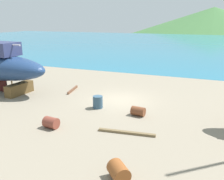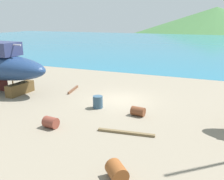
{
  "view_description": "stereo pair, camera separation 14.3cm",
  "coord_description": "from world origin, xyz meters",
  "px_view_note": "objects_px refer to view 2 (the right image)",
  "views": [
    {
      "loc": [
        5.9,
        -16.43,
        5.82
      ],
      "look_at": [
        0.18,
        -1.98,
        1.32
      ],
      "focal_mm": 39.65,
      "sensor_mm": 36.0,
      "label": 1
    },
    {
      "loc": [
        6.03,
        -16.38,
        5.82
      ],
      "look_at": [
        0.18,
        -1.98,
        1.32
      ],
      "focal_mm": 39.65,
      "sensor_mm": 36.0,
      "label": 2
    }
  ],
  "objects_px": {
    "barrel_ochre": "(117,172)",
    "barrel_tar_black": "(98,102)",
    "barrel_by_slipway": "(51,122)",
    "barrel_tipped_center": "(138,111)"
  },
  "relations": [
    {
      "from": "barrel_ochre",
      "to": "barrel_by_slipway",
      "type": "relative_size",
      "value": 1.11
    },
    {
      "from": "barrel_by_slipway",
      "to": "barrel_tipped_center",
      "type": "bearing_deg",
      "value": 41.62
    },
    {
      "from": "barrel_tar_black",
      "to": "barrel_by_slipway",
      "type": "distance_m",
      "value": 4.0
    },
    {
      "from": "barrel_tipped_center",
      "to": "barrel_by_slipway",
      "type": "bearing_deg",
      "value": -138.38
    },
    {
      "from": "barrel_tar_black",
      "to": "barrel_by_slipway",
      "type": "relative_size",
      "value": 1.08
    },
    {
      "from": "barrel_tipped_center",
      "to": "barrel_by_slipway",
      "type": "distance_m",
      "value": 5.31
    },
    {
      "from": "barrel_tipped_center",
      "to": "barrel_ochre",
      "type": "xyz_separation_m",
      "value": [
        1.07,
        -6.44,
        0.05
      ]
    },
    {
      "from": "barrel_ochre",
      "to": "barrel_tar_black",
      "type": "distance_m",
      "value": 7.86
    },
    {
      "from": "barrel_tar_black",
      "to": "barrel_ochre",
      "type": "bearing_deg",
      "value": -59.54
    },
    {
      "from": "barrel_ochre",
      "to": "barrel_tar_black",
      "type": "bearing_deg",
      "value": 120.46
    }
  ]
}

